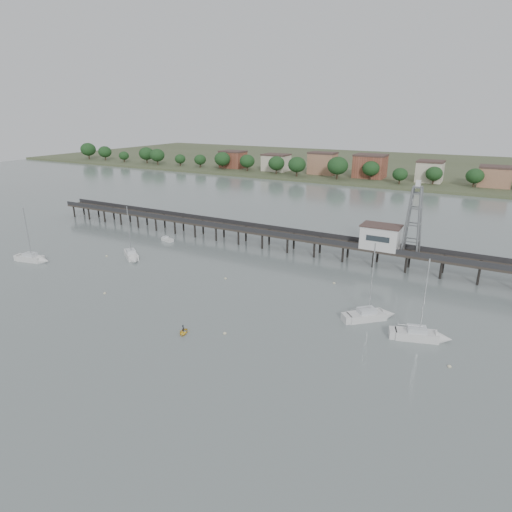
# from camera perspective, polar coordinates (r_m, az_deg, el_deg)

# --- Properties ---
(ground_plane) EXTENTS (500.00, 500.00, 0.00)m
(ground_plane) POSITION_cam_1_polar(r_m,az_deg,el_deg) (64.26, -22.24, -13.55)
(ground_plane) COLOR slate
(ground_plane) RESTS_ON ground
(pier) EXTENTS (150.00, 5.00, 5.50)m
(pier) POSITION_cam_1_polar(r_m,az_deg,el_deg) (106.52, 2.97, 2.94)
(pier) COLOR #2D2823
(pier) RESTS_ON ground
(pier_building) EXTENTS (8.40, 5.40, 5.30)m
(pier_building) POSITION_cam_1_polar(r_m,az_deg,el_deg) (97.81, 16.26, 2.50)
(pier_building) COLOR silver
(pier_building) RESTS_ON ground
(lattice_tower) EXTENTS (3.20, 3.20, 15.50)m
(lattice_tower) POSITION_cam_1_polar(r_m,az_deg,el_deg) (95.59, 20.29, 4.46)
(lattice_tower) COLOR slate
(lattice_tower) RESTS_ON ground
(sailboat_d) EXTENTS (8.62, 4.76, 13.67)m
(sailboat_d) POSITION_cam_1_polar(r_m,az_deg,el_deg) (70.43, 21.66, -9.90)
(sailboat_d) COLOR silver
(sailboat_d) RESTS_ON ground
(sailboat_b) EXTENTS (7.86, 6.42, 13.16)m
(sailboat_b) POSITION_cam_1_polar(r_m,az_deg,el_deg) (103.51, -16.17, -0.11)
(sailboat_b) COLOR silver
(sailboat_b) RESTS_ON ground
(sailboat_a) EXTENTS (8.33, 4.03, 13.26)m
(sailboat_a) POSITION_cam_1_polar(r_m,az_deg,el_deg) (110.31, -27.37, -0.36)
(sailboat_a) COLOR silver
(sailboat_a) RESTS_ON ground
(sailboat_c) EXTENTS (7.94, 7.60, 14.04)m
(sailboat_c) POSITION_cam_1_polar(r_m,az_deg,el_deg) (74.39, 15.43, -7.62)
(sailboat_c) COLOR silver
(sailboat_c) RESTS_ON ground
(white_tender) EXTENTS (3.74, 2.20, 1.36)m
(white_tender) POSITION_cam_1_polar(r_m,az_deg,el_deg) (116.01, -11.76, 2.16)
(white_tender) COLOR silver
(white_tender) RESTS_ON ground
(yellow_dinghy) EXTENTS (1.74, 1.12, 2.35)m
(yellow_dinghy) POSITION_cam_1_polar(r_m,az_deg,el_deg) (68.64, -9.65, -10.11)
(yellow_dinghy) COLOR yellow
(yellow_dinghy) RESTS_ON ground
(dinghy_occupant) EXTENTS (0.87, 1.28, 0.29)m
(dinghy_occupant) POSITION_cam_1_polar(r_m,az_deg,el_deg) (68.64, -9.65, -10.11)
(dinghy_occupant) COLOR black
(dinghy_occupant) RESTS_ON ground
(mooring_buoys) EXTENTS (77.08, 28.38, 0.39)m
(mooring_buoys) POSITION_cam_1_polar(r_m,az_deg,el_deg) (80.67, -3.99, -5.23)
(mooring_buoys) COLOR beige
(mooring_buoys) RESTS_ON ground
(far_shore) EXTENTS (500.00, 170.00, 10.40)m
(far_shore) POSITION_cam_1_polar(r_m,az_deg,el_deg) (277.15, 20.01, 11.10)
(far_shore) COLOR #475133
(far_shore) RESTS_ON ground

